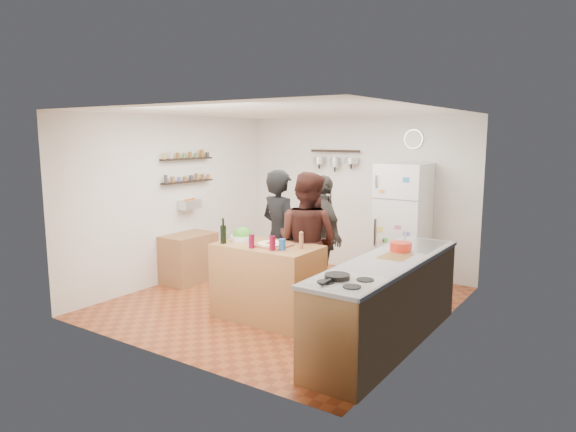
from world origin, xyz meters
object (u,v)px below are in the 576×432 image
Objects in this scene: wine_bottle at (223,234)px; fridge at (402,224)px; counter_run at (387,303)px; person_center at (307,241)px; prep_island at (268,282)px; skillet at (337,277)px; wall_clock at (414,139)px; salt_canister at (282,244)px; person_back at (322,237)px; red_bowl at (401,247)px; person_left at (280,237)px; pepper_mill at (301,242)px; side_table at (189,258)px; salad_bowl at (243,238)px.

fridge is (1.27, 2.59, -0.12)m from wine_bottle.
wine_bottle is 2.11m from counter_run.
person_center is 1.89m from fridge.
skillet is at bearing -31.18° from prep_island.
skillet is at bearing -79.63° from wall_clock.
salt_canister is at bearing -171.26° from counter_run.
skillet reaches higher than counter_run.
person_back is at bearing 123.45° from skillet.
person_back is 7.25× the size of skillet.
red_bowl reaches higher than skillet.
person_left is at bearing 138.53° from skillet.
person_left reaches higher than pepper_mill.
wine_bottle is at bearing 98.22° from person_back.
person_back is (-0.33, 1.05, -0.15)m from pepper_mill.
prep_island is 7.77× the size of pepper_mill.
person_center is (-0.08, 0.68, -0.09)m from salt_canister.
wall_clock is 3.85m from side_table.
red_bowl reaches higher than prep_island.
counter_run is 3.29× the size of side_table.
counter_run is at bearing 83.82° from skillet.
red_bowl reaches higher than side_table.
salt_canister is at bearing 98.15° from person_center.
person_back is (0.62, 1.32, -0.18)m from wine_bottle.
fridge is (1.00, 1.76, 0.01)m from person_left.
skillet is at bearing -96.18° from counter_run.
person_center is at bearing 130.36° from skillet.
pepper_mill reaches higher than side_table.
salad_bowl reaches higher than skillet.
salad_bowl is 2.05m from skillet.
person_back is 5.61× the size of wall_clock.
person_left reaches higher than salad_bowl.
side_table is at bearing 161.88° from salt_canister.
counter_run is at bearing 2.53° from prep_island.
skillet is at bearing -18.38° from wine_bottle.
counter_run is at bearing -74.08° from wall_clock.
prep_island is at bearing 117.11° from person_back.
wall_clock is at bearing 100.37° from skillet.
pepper_mill reaches higher than salt_canister.
skillet is 0.13× the size of fridge.
salad_bowl is 1.31× the size of skillet.
red_bowl is (-0.05, 0.47, 0.52)m from counter_run.
pepper_mill is at bearing -97.75° from fridge.
person_left is at bearing 126.57° from salt_canister.
person_center is at bearing 97.11° from salt_canister.
red_bowl is at bearing 25.73° from pepper_mill.
salt_canister is 0.91m from person_left.
pepper_mill is at bearing 140.74° from person_back.
salad_bowl is 0.29m from wine_bottle.
skillet is 0.96× the size of red_bowl.
salt_canister is 2.53m from fridge.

